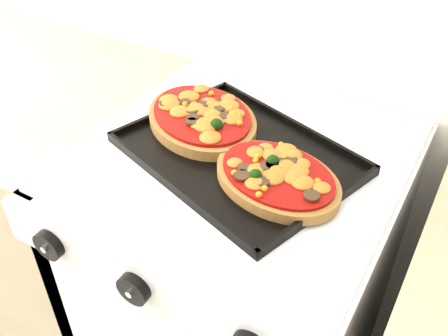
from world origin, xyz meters
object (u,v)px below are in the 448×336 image
Objects in this scene: pizza_left at (202,117)px; stove at (239,299)px; pizza_right at (277,176)px; baking_tray at (238,153)px.

stove is at bearing -12.99° from pizza_left.
pizza_left is at bearing 167.01° from stove.
stove is 3.87× the size of pizza_right.
pizza_left is (-0.11, 0.05, 0.02)m from baking_tray.
pizza_right is (0.10, -0.07, 0.48)m from stove.
stove is 2.20× the size of baking_tray.
baking_tray is at bearing -92.91° from stove.
baking_tray is 0.12m from pizza_left.
baking_tray is 1.58× the size of pizza_left.
stove is 0.50m from pizza_left.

